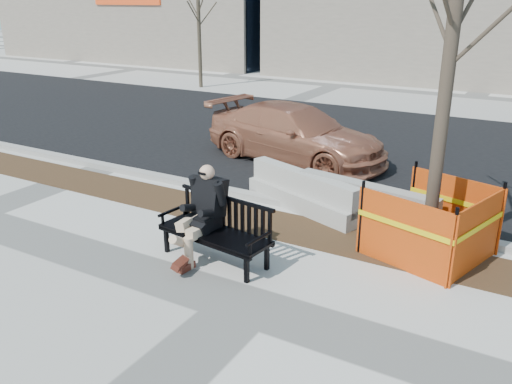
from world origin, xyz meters
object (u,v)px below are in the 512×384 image
tree_fence (426,253)px  sedan (295,161)px  bench (215,260)px  seated_man (205,254)px  jersey_barrier_left (303,209)px  jersey_barrier_right (363,223)px

tree_fence → sedan: (-4.17, 3.67, 0.00)m
tree_fence → sedan: 5.56m
bench → seated_man: size_ratio=1.26×
jersey_barrier_left → jersey_barrier_right: (1.27, -0.08, 0.00)m
bench → jersey_barrier_left: size_ratio=0.71×
seated_man → tree_fence: tree_fence is taller
jersey_barrier_left → jersey_barrier_right: 1.28m
jersey_barrier_right → seated_man: bearing=-116.2°
sedan → jersey_barrier_right: (2.88, -2.99, 0.00)m
tree_fence → jersey_barrier_left: (-2.57, 0.76, 0.00)m
sedan → seated_man: bearing=-158.4°
sedan → jersey_barrier_right: sedan is taller
seated_man → jersey_barrier_left: (0.53, 2.59, 0.00)m
bench → tree_fence: (2.84, 1.92, 0.00)m
sedan → bench: bearing=-156.1°
bench → tree_fence: 3.43m
tree_fence → jersey_barrier_right: (-1.30, 0.68, 0.00)m
seated_man → tree_fence: bearing=37.9°
sedan → jersey_barrier_left: size_ratio=1.80×
tree_fence → jersey_barrier_left: size_ratio=2.30×
bench → tree_fence: bearing=41.3°
jersey_barrier_left → jersey_barrier_right: size_ratio=0.99×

